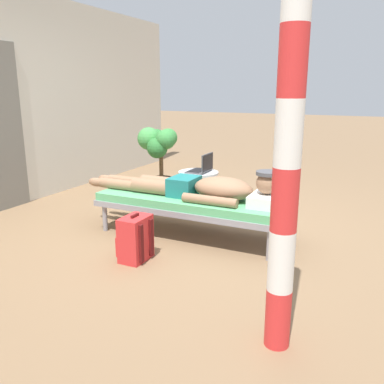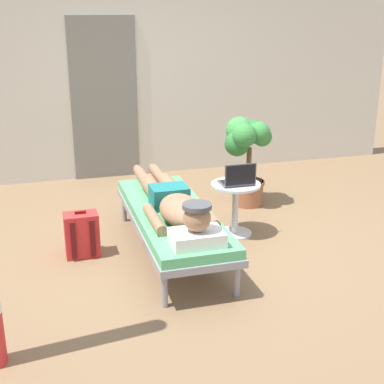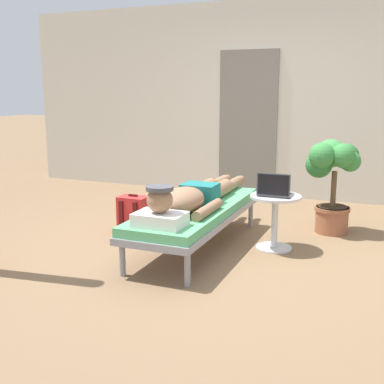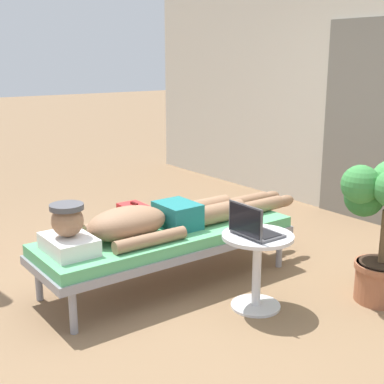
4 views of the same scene
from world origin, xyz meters
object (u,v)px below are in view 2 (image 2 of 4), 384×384
(laptop, at_px, (238,179))
(backpack, at_px, (82,235))
(person_reclining, at_px, (175,203))
(lounge_chair, at_px, (172,217))
(side_table, at_px, (235,200))
(potted_plant, at_px, (247,150))

(laptop, distance_m, backpack, 1.54)
(person_reclining, height_order, laptop, laptop)
(lounge_chair, xyz_separation_m, backpack, (-0.79, 0.18, -0.15))
(side_table, height_order, laptop, laptop)
(lounge_chair, relative_size, person_reclining, 0.92)
(lounge_chair, distance_m, person_reclining, 0.20)
(person_reclining, bearing_deg, backpack, 159.66)
(lounge_chair, distance_m, backpack, 0.82)
(lounge_chair, relative_size, side_table, 3.82)
(person_reclining, xyz_separation_m, laptop, (0.70, 0.31, 0.06))
(person_reclining, relative_size, backpack, 5.12)
(backpack, relative_size, potted_plant, 0.43)
(potted_plant, bearing_deg, laptop, -117.01)
(lounge_chair, xyz_separation_m, side_table, (0.70, 0.25, 0.01))
(lounge_chair, distance_m, potted_plant, 1.55)
(lounge_chair, bearing_deg, potted_plant, 42.54)
(lounge_chair, bearing_deg, person_reclining, -90.00)
(lounge_chair, height_order, laptop, laptop)
(potted_plant, bearing_deg, side_table, -118.51)
(potted_plant, bearing_deg, person_reclining, -134.60)
(person_reclining, xyz_separation_m, backpack, (-0.79, 0.29, -0.32))
(person_reclining, height_order, backpack, person_reclining)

